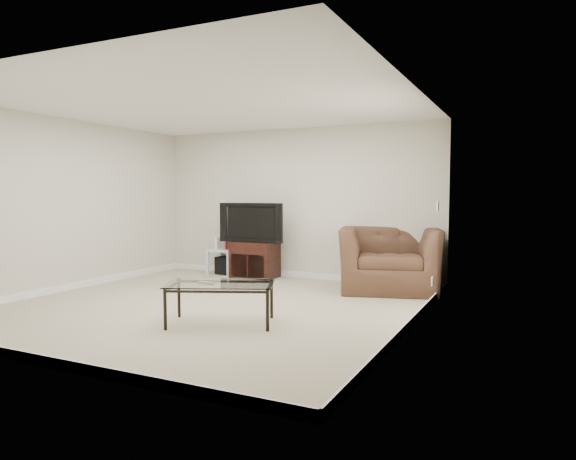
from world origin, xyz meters
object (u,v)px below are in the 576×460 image
at_px(subwoofer, 226,265).
at_px(side_table, 224,261).
at_px(television, 254,222).
at_px(coffee_table, 221,304).
at_px(recliner, 390,248).
at_px(tv_stand, 255,259).

bearing_deg(subwoofer, side_table, -145.68).
distance_m(television, side_table, 0.98).
bearing_deg(television, coffee_table, -71.20).
bearing_deg(television, subwoofer, 164.16).
bearing_deg(recliner, coffee_table, -128.72).
bearing_deg(coffee_table, recliner, 67.16).
bearing_deg(tv_stand, recliner, -3.51).
xyz_separation_m(tv_stand, television, (-0.00, -0.03, 0.63)).
bearing_deg(tv_stand, coffee_table, -66.99).
bearing_deg(coffee_table, television, 112.78).
bearing_deg(tv_stand, television, -90.00).
relative_size(tv_stand, recliner, 0.52).
height_order(side_table, coffee_table, side_table).
bearing_deg(subwoofer, television, -11.86).
xyz_separation_m(subwoofer, coffee_table, (1.83, -2.99, 0.06)).
distance_m(side_table, coffee_table, 3.50).
height_order(tv_stand, recliner, recliner).
bearing_deg(coffee_table, tv_stand, 112.55).
height_order(tv_stand, side_table, tv_stand).
bearing_deg(recliner, tv_stand, 160.16).
bearing_deg(television, side_table, 166.25).
distance_m(tv_stand, subwoofer, 0.66).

